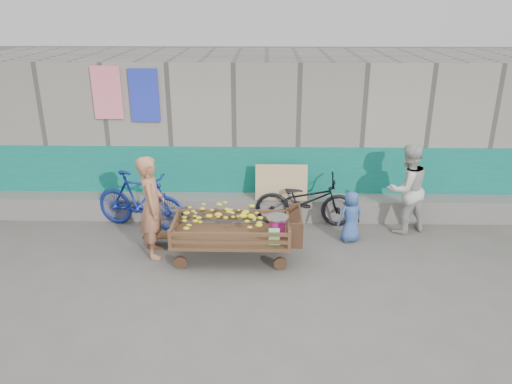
{
  "coord_description": "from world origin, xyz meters",
  "views": [
    {
      "loc": [
        0.01,
        -6.78,
        4.12
      ],
      "look_at": [
        -0.17,
        1.2,
        1.0
      ],
      "focal_mm": 35.0,
      "sensor_mm": 36.0,
      "label": 1
    }
  ],
  "objects_px": {
    "banana_cart": "(229,225)",
    "child": "(351,216)",
    "woman": "(407,189)",
    "bicycle_blue": "(140,200)",
    "vendor_man": "(152,207)",
    "bicycle_dark": "(305,201)",
    "bench": "(169,237)"
  },
  "relations": [
    {
      "from": "bench",
      "to": "woman",
      "type": "relative_size",
      "value": 0.52
    },
    {
      "from": "bench",
      "to": "bicycle_blue",
      "type": "bearing_deg",
      "value": 131.26
    },
    {
      "from": "vendor_man",
      "to": "woman",
      "type": "xyz_separation_m",
      "value": [
        4.47,
        1.03,
        -0.03
      ]
    },
    {
      "from": "bench",
      "to": "woman",
      "type": "bearing_deg",
      "value": 9.26
    },
    {
      "from": "banana_cart",
      "to": "bicycle_dark",
      "type": "distance_m",
      "value": 1.94
    },
    {
      "from": "woman",
      "to": "bicycle_dark",
      "type": "relative_size",
      "value": 0.89
    },
    {
      "from": "vendor_man",
      "to": "bicycle_blue",
      "type": "relative_size",
      "value": 0.95
    },
    {
      "from": "banana_cart",
      "to": "bicycle_blue",
      "type": "distance_m",
      "value": 2.12
    },
    {
      "from": "banana_cart",
      "to": "woman",
      "type": "distance_m",
      "value": 3.39
    },
    {
      "from": "bench",
      "to": "vendor_man",
      "type": "bearing_deg",
      "value": -118.06
    },
    {
      "from": "banana_cart",
      "to": "bicycle_blue",
      "type": "height_order",
      "value": "bicycle_blue"
    },
    {
      "from": "vendor_man",
      "to": "bicycle_blue",
      "type": "xyz_separation_m",
      "value": [
        -0.47,
        1.06,
        -0.32
      ]
    },
    {
      "from": "woman",
      "to": "banana_cart",
      "type": "bearing_deg",
      "value": -3.8
    },
    {
      "from": "bench",
      "to": "bicycle_dark",
      "type": "bearing_deg",
      "value": 20.8
    },
    {
      "from": "vendor_man",
      "to": "bicycle_dark",
      "type": "distance_m",
      "value": 2.96
    },
    {
      "from": "vendor_man",
      "to": "child",
      "type": "relative_size",
      "value": 1.85
    },
    {
      "from": "vendor_man",
      "to": "bicycle_blue",
      "type": "height_order",
      "value": "vendor_man"
    },
    {
      "from": "child",
      "to": "bicycle_dark",
      "type": "bearing_deg",
      "value": -63.56
    },
    {
      "from": "banana_cart",
      "to": "bicycle_dark",
      "type": "height_order",
      "value": "bicycle_dark"
    },
    {
      "from": "banana_cart",
      "to": "child",
      "type": "xyz_separation_m",
      "value": [
        2.12,
        0.71,
        -0.14
      ]
    },
    {
      "from": "banana_cart",
      "to": "bicycle_dark",
      "type": "xyz_separation_m",
      "value": [
        1.36,
        1.38,
        -0.12
      ]
    },
    {
      "from": "woman",
      "to": "bicycle_dark",
      "type": "height_order",
      "value": "woman"
    },
    {
      "from": "woman",
      "to": "child",
      "type": "height_order",
      "value": "woman"
    },
    {
      "from": "child",
      "to": "bicycle_dark",
      "type": "relative_size",
      "value": 0.5
    },
    {
      "from": "bicycle_dark",
      "to": "woman",
      "type": "bearing_deg",
      "value": -94.64
    },
    {
      "from": "vendor_man",
      "to": "bicycle_dark",
      "type": "height_order",
      "value": "vendor_man"
    },
    {
      "from": "bench",
      "to": "child",
      "type": "distance_m",
      "value": 3.26
    },
    {
      "from": "bicycle_dark",
      "to": "bicycle_blue",
      "type": "xyz_separation_m",
      "value": [
        -3.12,
        -0.2,
        0.06
      ]
    },
    {
      "from": "banana_cart",
      "to": "woman",
      "type": "bearing_deg",
      "value": 19.78
    },
    {
      "from": "bench",
      "to": "bicycle_dark",
      "type": "distance_m",
      "value": 2.67
    },
    {
      "from": "banana_cart",
      "to": "child",
      "type": "height_order",
      "value": "child"
    },
    {
      "from": "bicycle_blue",
      "to": "child",
      "type": "bearing_deg",
      "value": -80.01
    }
  ]
}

